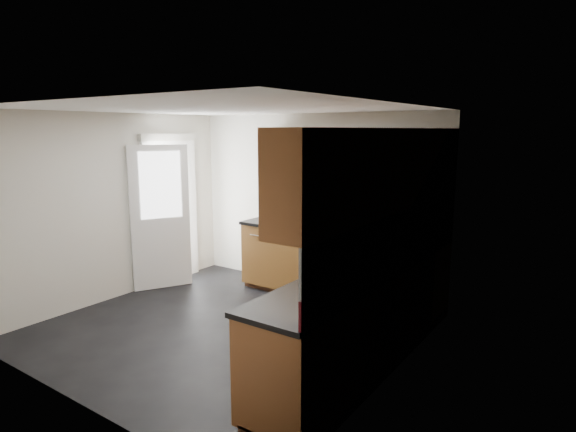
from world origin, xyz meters
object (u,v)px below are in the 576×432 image
Objects in this scene: gas_hob at (329,228)px; food_processor at (396,244)px; toaster at (434,233)px; utensil_pot at (271,211)px.

food_processor reaches higher than gas_hob.
food_processor reaches higher than toaster.
toaster is (1.30, 0.11, 0.07)m from gas_hob.
toaster is at bearing 85.13° from food_processor.
food_processor is (1.22, -0.80, 0.11)m from gas_hob.
utensil_pot is (-1.08, 0.20, 0.08)m from gas_hob.
toaster is (2.38, -0.09, -0.01)m from utensil_pot.
food_processor is at bearing -33.09° from gas_hob.
food_processor is at bearing -23.42° from utensil_pot.
utensil_pot reaches higher than gas_hob.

